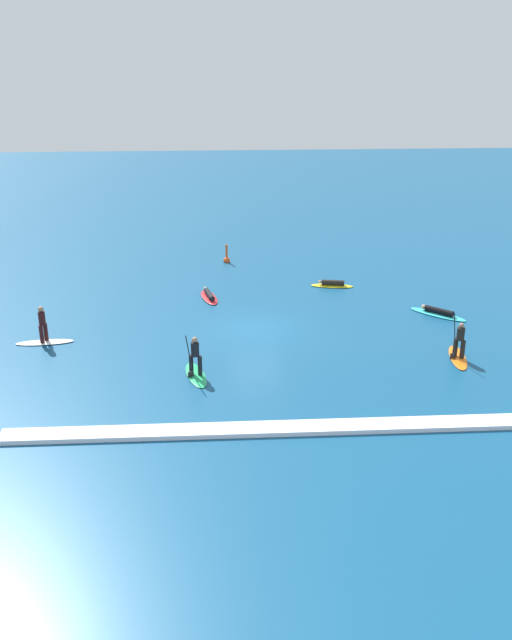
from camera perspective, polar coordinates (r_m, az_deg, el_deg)
The scene contains 9 objects.
ground_plane at distance 34.57m, azimuth -0.00°, elevation -0.77°, with size 120.00×120.00×0.00m, color navy.
surfer_on_orange_board at distance 32.58m, azimuth 16.27°, elevation -2.24°, with size 1.11×2.73×2.28m.
surfer_on_teal_board at distance 37.53m, azimuth 14.67°, elevation 0.58°, with size 2.82×2.64×0.40m.
surfer_on_white_board at distance 34.32m, azimuth -16.99°, elevation -1.05°, with size 2.74×0.88×1.86m.
surfer_on_yellow_board at distance 40.79m, azimuth 6.25°, elevation 2.93°, with size 2.53×1.14×0.39m.
surfer_on_green_board at distance 29.78m, azimuth -4.98°, elevation -3.64°, with size 1.31×2.65×2.02m.
surfer_on_red_board at distance 38.80m, azimuth -3.87°, elevation 1.99°, with size 1.31×2.59×0.38m.
marker_buoy at distance 45.10m, azimuth -2.42°, elevation 5.02°, with size 0.43×0.43×1.29m.
wave_crest at distance 25.89m, azimuth 1.26°, elevation -8.89°, with size 19.66×0.90×0.18m, color white.
Camera 1 is at (-1.85, -31.81, 13.40)m, focal length 39.08 mm.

